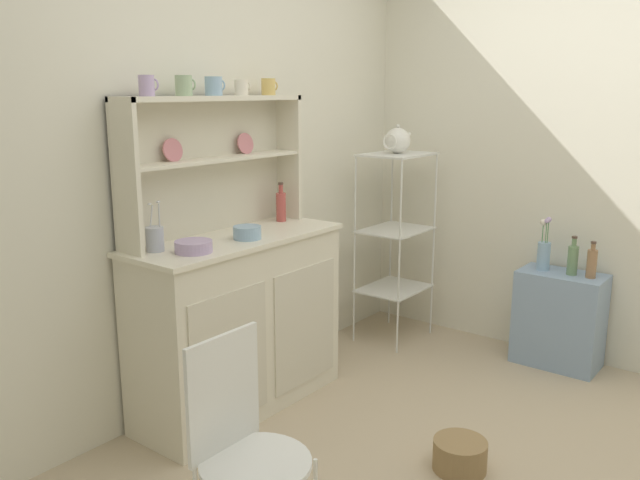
{
  "coord_description": "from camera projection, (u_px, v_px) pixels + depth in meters",
  "views": [
    {
      "loc": [
        -2.32,
        -0.88,
        1.6
      ],
      "look_at": [
        0.26,
        1.12,
        0.85
      ],
      "focal_mm": 36.76,
      "sensor_mm": 36.0,
      "label": 1
    }
  ],
  "objects": [
    {
      "name": "cup_sage_1",
      "position": [
        184.0,
        86.0,
        2.98
      ],
      "size": [
        0.09,
        0.08,
        0.09
      ],
      "color": "#9EB78E",
      "rests_on": "hutch_shelf_unit"
    },
    {
      "name": "cup_sky_2",
      "position": [
        214.0,
        86.0,
        3.13
      ],
      "size": [
        0.1,
        0.08,
        0.09
      ],
      "color": "#8EB2D1",
      "rests_on": "hutch_shelf_unit"
    },
    {
      "name": "cup_cream_3",
      "position": [
        242.0,
        87.0,
        3.27
      ],
      "size": [
        0.08,
        0.07,
        0.08
      ],
      "color": "silver",
      "rests_on": "hutch_shelf_unit"
    },
    {
      "name": "bakers_rack",
      "position": [
        395.0,
        224.0,
        4.18
      ],
      "size": [
        0.45,
        0.35,
        1.22
      ],
      "color": "silver",
      "rests_on": "ground"
    },
    {
      "name": "wall_right",
      "position": [
        629.0,
        155.0,
        3.64
      ],
      "size": [
        0.05,
        3.84,
        2.5
      ],
      "primitive_type": "cube",
      "color": "silver",
      "rests_on": "ground"
    },
    {
      "name": "oil_bottle",
      "position": [
        573.0,
        259.0,
        3.75
      ],
      "size": [
        0.06,
        0.06,
        0.23
      ],
      "color": "#6B8C60",
      "rests_on": "side_shelf_blue"
    },
    {
      "name": "cup_gold_4",
      "position": [
        269.0,
        87.0,
        3.42
      ],
      "size": [
        0.09,
        0.07,
        0.09
      ],
      "color": "#DBB760",
      "rests_on": "hutch_shelf_unit"
    },
    {
      "name": "bowl_mixing_large",
      "position": [
        194.0,
        247.0,
        2.9
      ],
      "size": [
        0.17,
        0.17,
        0.05
      ],
      "primitive_type": "cylinder",
      "color": "#B79ECC",
      "rests_on": "hutch_cabinet"
    },
    {
      "name": "hutch_shelf_unit",
      "position": [
        211.0,
        154.0,
        3.22
      ],
      "size": [
        1.09,
        0.18,
        0.68
      ],
      "color": "beige",
      "rests_on": "hutch_cabinet"
    },
    {
      "name": "wall_back",
      "position": [
        212.0,
        160.0,
        3.36
      ],
      "size": [
        3.84,
        0.05,
        2.5
      ],
      "primitive_type": "cube",
      "color": "silver",
      "rests_on": "ground"
    },
    {
      "name": "flower_vase",
      "position": [
        544.0,
        252.0,
        3.85
      ],
      "size": [
        0.07,
        0.07,
        0.32
      ],
      "color": "#8EB2D1",
      "rests_on": "side_shelf_blue"
    },
    {
      "name": "floor_basket",
      "position": [
        460.0,
        455.0,
        2.82
      ],
      "size": [
        0.23,
        0.23,
        0.13
      ],
      "primitive_type": "cylinder",
      "color": "#93754C",
      "rests_on": "ground"
    },
    {
      "name": "bowl_floral_medium",
      "position": [
        247.0,
        233.0,
        3.16
      ],
      "size": [
        0.14,
        0.14,
        0.06
      ],
      "primitive_type": "cylinder",
      "color": "#8EB2D1",
      "rests_on": "hutch_cabinet"
    },
    {
      "name": "porcelain_teapot",
      "position": [
        397.0,
        141.0,
        4.06
      ],
      "size": [
        0.25,
        0.16,
        0.18
      ],
      "color": "white",
      "rests_on": "bakers_rack"
    },
    {
      "name": "jam_bottle",
      "position": [
        281.0,
        206.0,
        3.58
      ],
      "size": [
        0.05,
        0.05,
        0.21
      ],
      "color": "#B74C47",
      "rests_on": "hutch_cabinet"
    },
    {
      "name": "wire_chair",
      "position": [
        242.0,
        438.0,
        2.09
      ],
      "size": [
        0.36,
        0.36,
        0.85
      ],
      "rotation": [
        0.0,
        0.0,
        -0.33
      ],
      "color": "white",
      "rests_on": "ground"
    },
    {
      "name": "utensil_jar",
      "position": [
        155.0,
        238.0,
        2.92
      ],
      "size": [
        0.08,
        0.08,
        0.23
      ],
      "color": "#B2B7C6",
      "rests_on": "hutch_cabinet"
    },
    {
      "name": "side_shelf_blue",
      "position": [
        559.0,
        319.0,
        3.86
      ],
      "size": [
        0.28,
        0.48,
        0.56
      ],
      "primitive_type": "cube",
      "color": "#849EBC",
      "rests_on": "ground"
    },
    {
      "name": "cup_lilac_0",
      "position": [
        147.0,
        86.0,
        2.82
      ],
      "size": [
        0.08,
        0.07,
        0.09
      ],
      "color": "#B79ECC",
      "rests_on": "hutch_shelf_unit"
    },
    {
      "name": "vinegar_bottle",
      "position": [
        592.0,
        263.0,
        3.69
      ],
      "size": [
        0.06,
        0.06,
        0.21
      ],
      "color": "#99704C",
      "rests_on": "side_shelf_blue"
    },
    {
      "name": "hutch_cabinet",
      "position": [
        239.0,
        321.0,
        3.31
      ],
      "size": [
        1.17,
        0.45,
        0.9
      ],
      "color": "silver",
      "rests_on": "ground"
    }
  ]
}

